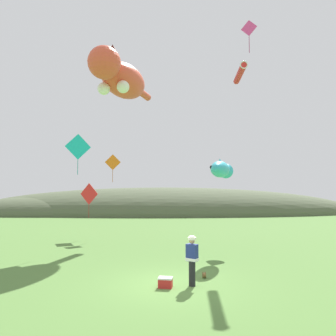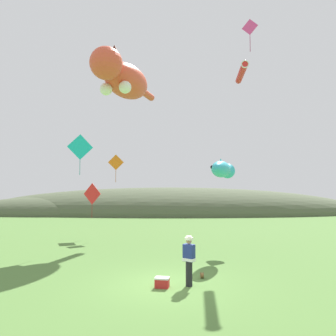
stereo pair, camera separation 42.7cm
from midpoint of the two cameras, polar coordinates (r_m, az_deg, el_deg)
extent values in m
plane|color=#517A38|center=(12.60, -0.63, -19.65)|extent=(120.00, 120.00, 0.00)
ellipsoid|color=#4C563D|center=(44.71, -1.04, -7.83)|extent=(52.78, 14.57, 6.89)
ellipsoid|color=#4C563D|center=(44.87, -19.70, -7.62)|extent=(27.04, 8.55, 4.57)
cylinder|color=black|center=(12.35, 3.18, -17.86)|extent=(0.24, 0.24, 0.88)
cube|color=navy|center=(12.18, 3.17, -14.49)|extent=(0.46, 0.43, 0.60)
cube|color=white|center=(12.23, 3.17, -15.60)|extent=(0.49, 0.46, 0.10)
sphere|color=tan|center=(12.11, 3.16, -12.59)|extent=(0.20, 0.20, 0.20)
cylinder|color=silver|center=(12.10, 3.16, -12.17)|extent=(0.30, 0.30, 0.09)
cylinder|color=silver|center=(12.09, 3.16, -11.89)|extent=(0.20, 0.20, 0.07)
cylinder|color=olive|center=(13.42, 5.34, -18.06)|extent=(0.10, 0.18, 0.18)
cylinder|color=brown|center=(13.41, 5.11, -18.07)|extent=(0.02, 0.25, 0.25)
cylinder|color=brown|center=(13.42, 5.58, -18.06)|extent=(0.02, 0.25, 0.25)
cube|color=red|center=(12.22, -1.52, -19.44)|extent=(0.53, 0.40, 0.30)
cube|color=white|center=(12.17, -1.52, -18.62)|extent=(0.54, 0.41, 0.06)
ellipsoid|color=#E04C33|center=(23.69, -8.19, 14.76)|extent=(3.79, 5.25, 2.25)
ellipsoid|color=white|center=(23.37, -8.44, 13.97)|extent=(2.23, 3.34, 1.24)
sphere|color=#E04C33|center=(21.30, -11.63, 17.54)|extent=(2.02, 2.02, 2.02)
cone|color=#4E1A11|center=(21.34, -10.21, 19.62)|extent=(0.90, 0.90, 0.67)
cone|color=#4E1A11|center=(21.82, -12.97, 19.11)|extent=(0.90, 0.90, 0.67)
sphere|color=white|center=(21.70, -8.41, 13.82)|extent=(0.81, 0.81, 0.81)
sphere|color=white|center=(22.28, -11.67, 13.39)|extent=(0.81, 0.81, 0.81)
cylinder|color=#E04C33|center=(26.88, -4.90, 12.79)|extent=(1.27, 2.52, 0.54)
ellipsoid|color=#33B2CC|center=(17.81, 8.40, -0.23)|extent=(1.72, 2.67, 0.88)
cone|color=#33B2CC|center=(19.44, 9.24, -0.47)|extent=(1.10, 1.06, 0.88)
cone|color=#33B2CC|center=(17.76, 8.35, 0.99)|extent=(0.53, 0.53, 0.41)
sphere|color=black|center=(17.07, 6.91, 0.14)|extent=(0.21, 0.21, 0.21)
cylinder|color=red|center=(20.24, 11.80, 15.78)|extent=(0.59, 2.82, 0.36)
torus|color=white|center=(18.94, 12.44, 17.15)|extent=(0.44, 0.10, 0.44)
cube|color=#19BFBF|center=(20.32, -15.98, 3.58)|extent=(1.39, 0.70, 1.55)
cylinder|color=black|center=(20.33, -15.97, 3.58)|extent=(0.94, 0.48, 0.02)
cube|color=#118585|center=(20.21, -16.04, 0.14)|extent=(0.03, 0.02, 0.90)
cube|color=red|center=(23.58, -14.09, -4.39)|extent=(1.36, 0.70, 1.52)
cylinder|color=black|center=(23.59, -14.08, -4.39)|extent=(0.92, 0.48, 0.02)
cube|color=maroon|center=(23.64, -14.13, -7.32)|extent=(0.03, 0.02, 0.90)
cube|color=#E53F8C|center=(19.22, 13.26, 22.64)|extent=(0.76, 0.42, 0.86)
cylinder|color=black|center=(19.23, 13.25, 22.63)|extent=(0.52, 0.29, 0.02)
cube|color=#A02C62|center=(18.85, 13.29, 20.23)|extent=(0.03, 0.02, 0.90)
cube|color=orange|center=(24.49, -10.09, 1.00)|extent=(1.16, 0.10, 1.16)
cylinder|color=black|center=(24.50, -10.08, 1.00)|extent=(0.78, 0.07, 0.02)
cube|color=#A95011|center=(24.44, -10.11, -1.41)|extent=(0.03, 0.01, 0.90)
camera|label=1|loc=(0.21, -90.76, 0.04)|focal=35.00mm
camera|label=2|loc=(0.21, 89.24, -0.04)|focal=35.00mm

